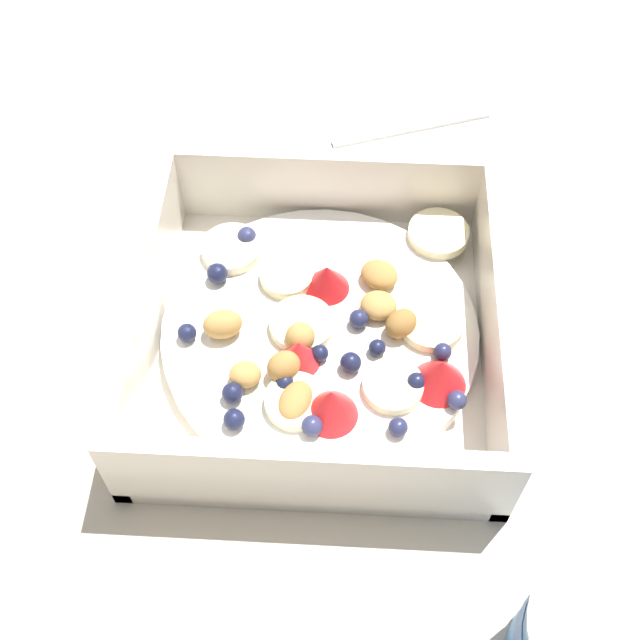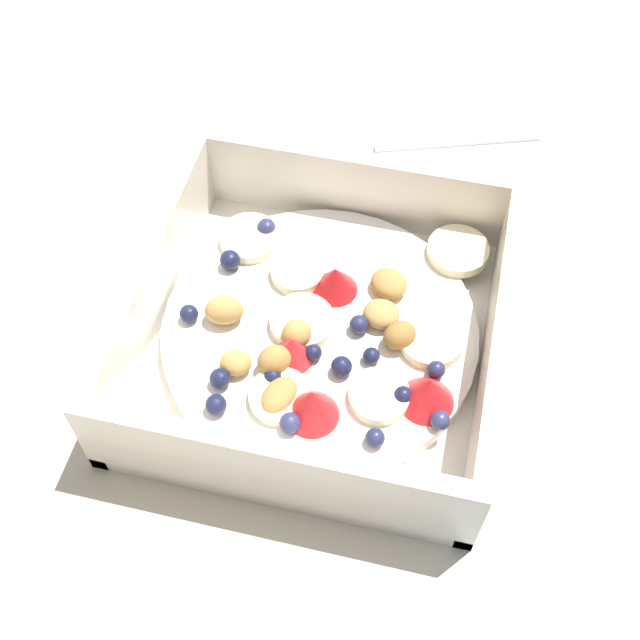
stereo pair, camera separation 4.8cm
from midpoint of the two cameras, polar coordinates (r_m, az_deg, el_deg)
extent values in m
plane|color=beige|center=(0.50, 1.35, -2.54)|extent=(2.40, 2.40, 0.00)
cube|color=white|center=(0.50, 2.74, -1.84)|extent=(0.21, 0.21, 0.01)
cube|color=white|center=(0.49, -8.81, 2.17)|extent=(0.21, 0.01, 0.07)
cube|color=white|center=(0.48, 14.94, -2.31)|extent=(0.21, 0.01, 0.07)
cube|color=white|center=(0.54, 5.04, 8.68)|extent=(0.01, 0.19, 0.07)
cube|color=white|center=(0.43, 0.09, -11.09)|extent=(0.01, 0.19, 0.07)
cylinder|color=white|center=(0.49, 2.79, -1.13)|extent=(0.19, 0.19, 0.01)
cylinder|color=#F4EAB7|center=(0.46, 7.17, -5.56)|extent=(0.05, 0.05, 0.01)
cylinder|color=#F4EAB7|center=(0.50, 1.13, 3.21)|extent=(0.04, 0.04, 0.01)
cylinder|color=#F7EFC6|center=(0.52, -2.37, 5.60)|extent=(0.05, 0.05, 0.01)
cylinder|color=#F4EAB7|center=(0.48, 1.42, -0.31)|extent=(0.05, 0.05, 0.01)
cylinder|color=#F4EAB7|center=(0.53, 12.25, 4.60)|extent=(0.05, 0.05, 0.01)
cylinder|color=beige|center=(0.48, 10.65, -1.58)|extent=(0.05, 0.05, 0.01)
cylinder|color=#F7EFC6|center=(0.45, -0.44, -5.50)|extent=(0.05, 0.05, 0.01)
cone|color=red|center=(0.46, 1.48, -2.36)|extent=(0.03, 0.03, 0.02)
cone|color=red|center=(0.44, 2.53, -6.14)|extent=(0.04, 0.04, 0.02)
cone|color=red|center=(0.49, 3.84, 2.68)|extent=(0.04, 0.04, 0.02)
cone|color=red|center=(0.45, 10.60, -5.15)|extent=(0.04, 0.04, 0.02)
sphere|color=#191E3D|center=(0.47, 2.45, -2.52)|extent=(0.01, 0.01, 0.01)
sphere|color=#191E3D|center=(0.51, -3.67, 4.04)|extent=(0.01, 0.01, 0.01)
sphere|color=#23284C|center=(0.47, 11.07, -3.66)|extent=(0.01, 0.01, 0.01)
sphere|color=#191E3D|center=(0.48, -6.45, 0.25)|extent=(0.01, 0.01, 0.01)
sphere|color=navy|center=(0.52, -1.18, 6.33)|extent=(0.01, 0.01, 0.01)
sphere|color=#191E3D|center=(0.46, -4.11, -4.34)|extent=(0.01, 0.01, 0.01)
sphere|color=#191E3D|center=(0.47, 6.54, -2.73)|extent=(0.01, 0.01, 0.01)
sphere|color=#191E3D|center=(0.46, 8.85, -5.50)|extent=(0.01, 0.01, 0.01)
sphere|color=navy|center=(0.44, 0.98, -7.47)|extent=(0.01, 0.01, 0.01)
sphere|color=#23284C|center=(0.48, 5.60, -0.53)|extent=(0.01, 0.01, 0.01)
sphere|color=navy|center=(0.45, 11.46, -7.14)|extent=(0.01, 0.01, 0.01)
sphere|color=#191E3D|center=(0.46, 4.48, -3.50)|extent=(0.01, 0.01, 0.01)
sphere|color=#23284C|center=(0.44, 7.00, -8.45)|extent=(0.01, 0.01, 0.01)
sphere|color=#191E3D|center=(0.45, -4.32, -6.18)|extent=(0.01, 0.01, 0.01)
sphere|color=#191E3D|center=(0.46, -0.37, -4.22)|extent=(0.01, 0.01, 0.01)
ellipsoid|color=tan|center=(0.48, -4.01, 0.32)|extent=(0.02, 0.03, 0.02)
ellipsoid|color=#AD7F42|center=(0.46, -0.27, -3.04)|extent=(0.03, 0.03, 0.02)
ellipsoid|color=olive|center=(0.47, 8.48, -1.28)|extent=(0.03, 0.03, 0.02)
ellipsoid|color=tan|center=(0.47, 0.69, -1.09)|extent=(0.02, 0.02, 0.02)
ellipsoid|color=#AD7F42|center=(0.50, 7.60, 2.37)|extent=(0.03, 0.03, 0.01)
ellipsoid|color=#AD7F42|center=(0.45, 0.51, -5.64)|extent=(0.03, 0.03, 0.01)
ellipsoid|color=tan|center=(0.46, -3.02, -3.23)|extent=(0.02, 0.02, 0.01)
ellipsoid|color=tan|center=(0.48, 7.14, 0.22)|extent=(0.02, 0.02, 0.01)
ellipsoid|color=silver|center=(0.61, 3.85, 11.84)|extent=(0.05, 0.06, 0.01)
cylinder|color=silver|center=(0.63, 11.85, 12.11)|extent=(0.05, 0.12, 0.01)
camera|label=1|loc=(0.02, -87.13, 4.14)|focal=45.55mm
camera|label=2|loc=(0.02, 92.87, -4.14)|focal=45.55mm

